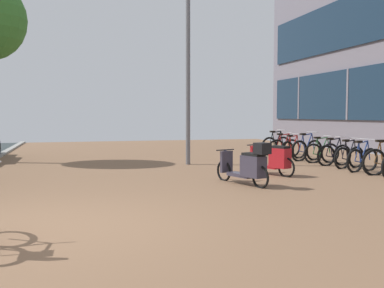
% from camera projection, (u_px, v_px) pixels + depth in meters
% --- Properties ---
extents(ground, '(21.00, 40.00, 0.13)m').
position_uv_depth(ground, '(158.00, 223.00, 6.37)').
color(ground, '#202B2B').
extents(bicycle_rack_02, '(1.29, 0.50, 0.94)m').
position_uv_depth(bicycle_rack_02, '(362.00, 160.00, 11.98)').
color(bicycle_rack_02, black).
rests_on(bicycle_rack_02, ground).
extents(bicycle_rack_03, '(1.25, 0.47, 0.92)m').
position_uv_depth(bicycle_rack_03, '(349.00, 157.00, 12.74)').
color(bicycle_rack_03, black).
rests_on(bicycle_rack_03, ground).
extents(bicycle_rack_04, '(1.30, 0.48, 0.94)m').
position_uv_depth(bicycle_rack_04, '(334.00, 155.00, 13.46)').
color(bicycle_rack_04, black).
rests_on(bicycle_rack_04, ground).
extents(bicycle_rack_05, '(1.29, 0.48, 0.93)m').
position_uv_depth(bicycle_rack_05, '(322.00, 153.00, 14.19)').
color(bicycle_rack_05, black).
rests_on(bicycle_rack_05, ground).
extents(bicycle_rack_06, '(1.42, 0.48, 1.03)m').
position_uv_depth(bicycle_rack_06, '(307.00, 150.00, 14.88)').
color(bicycle_rack_06, black).
rests_on(bicycle_rack_06, ground).
extents(bicycle_rack_07, '(1.24, 0.48, 0.93)m').
position_uv_depth(bicycle_rack_07, '(293.00, 149.00, 15.57)').
color(bicycle_rack_07, black).
rests_on(bicycle_rack_07, ground).
extents(bicycle_rack_08, '(1.31, 0.48, 0.95)m').
position_uv_depth(bicycle_rack_08, '(284.00, 148.00, 16.30)').
color(bicycle_rack_08, black).
rests_on(bicycle_rack_08, ground).
extents(bicycle_rack_09, '(1.42, 0.48, 1.03)m').
position_uv_depth(bicycle_rack_09, '(276.00, 146.00, 17.03)').
color(bicycle_rack_09, black).
rests_on(bicycle_rack_09, ground).
extents(scooter_near, '(0.82, 1.71, 1.00)m').
position_uv_depth(scooter_near, '(248.00, 165.00, 9.57)').
color(scooter_near, black).
rests_on(scooter_near, ground).
extents(scooter_mid, '(0.84, 1.56, 0.81)m').
position_uv_depth(scooter_mid, '(274.00, 159.00, 11.21)').
color(scooter_mid, black).
rests_on(scooter_mid, ground).
extents(lamp_post, '(0.20, 0.52, 6.11)m').
position_uv_depth(lamp_post, '(188.00, 57.00, 13.49)').
color(lamp_post, slate).
rests_on(lamp_post, ground).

